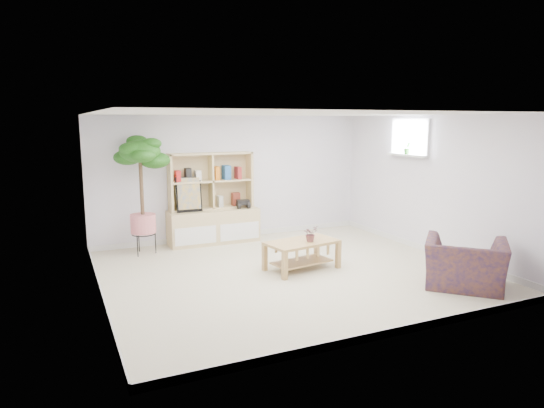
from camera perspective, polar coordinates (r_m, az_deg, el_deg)
name	(u,v)px	position (r m, az deg, el deg)	size (l,w,h in m)	color
floor	(289,272)	(7.54, 2.04, -7.99)	(5.50, 5.00, 0.01)	beige
ceiling	(290,114)	(7.18, 2.16, 10.57)	(5.50, 5.00, 0.01)	white
walls	(290,195)	(7.26, 2.10, 1.06)	(5.51, 5.01, 2.40)	white
baseboard	(289,269)	(7.52, 2.04, -7.63)	(5.50, 5.00, 0.10)	white
window	(410,137)	(9.20, 15.94, 7.54)	(0.10, 0.98, 0.68)	silver
window_sill	(407,155)	(9.18, 15.56, 5.55)	(0.14, 1.00, 0.04)	white
storage_unit	(213,198)	(9.19, -6.95, 0.66)	(1.71, 0.58, 1.71)	#D8BD71
poster	(189,194)	(9.01, -9.76, 1.12)	(0.47, 0.11, 0.65)	#FFB80D
toy_truck	(243,203)	(9.32, -3.42, 0.07)	(0.34, 0.24, 0.18)	black
coffee_table	(302,255)	(7.62, 3.52, -6.03)	(1.11, 0.60, 0.45)	tan
table_plant	(310,234)	(7.53, 4.54, -3.49)	(0.22, 0.19, 0.25)	#185419
floor_tree	(142,196)	(8.60, -15.06, 0.95)	(0.76, 0.76, 2.06)	#134F0E
armchair	(465,261)	(7.25, 21.79, -6.20)	(1.05, 0.92, 0.78)	#161349
sill_plant	(407,148)	(9.17, 15.61, 6.36)	(0.12, 0.10, 0.22)	#134F0E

